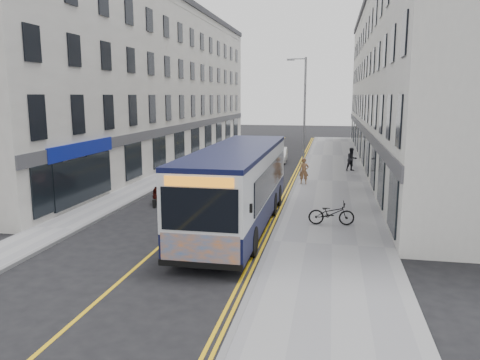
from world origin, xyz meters
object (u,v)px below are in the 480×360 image
at_px(car_white, 279,155).
at_px(car_maroon, 178,185).
at_px(city_bus, 238,184).
at_px(pedestrian_near, 304,171).
at_px(pedestrian_far, 352,159).
at_px(streetlamp, 303,112).
at_px(bicycle, 331,213).

distance_m(car_white, car_maroon, 15.40).
relative_size(city_bus, car_white, 3.15).
height_order(city_bus, car_white, city_bus).
distance_m(pedestrian_near, pedestrian_far, 6.56).
xyz_separation_m(pedestrian_far, car_maroon, (-9.58, -10.56, -0.28)).
bearing_deg(streetlamp, pedestrian_far, 34.65).
bearing_deg(pedestrian_far, car_white, 115.25).
xyz_separation_m(city_bus, car_white, (-0.52, 19.93, -1.25)).
bearing_deg(car_maroon, pedestrian_far, -130.61).
bearing_deg(city_bus, bicycle, 9.56).
relative_size(pedestrian_far, car_white, 0.45).
distance_m(streetlamp, car_white, 8.07).
xyz_separation_m(streetlamp, car_white, (-2.37, 6.72, -3.77)).
distance_m(city_bus, car_maroon, 6.72).
bearing_deg(pedestrian_near, streetlamp, 97.23).
xyz_separation_m(streetlamp, pedestrian_far, (3.41, 2.36, -3.42)).
xyz_separation_m(streetlamp, city_bus, (-1.85, -13.21, -2.53)).
bearing_deg(bicycle, streetlamp, 4.08).
xyz_separation_m(pedestrian_near, pedestrian_far, (3.08, 5.79, 0.04)).
height_order(city_bus, pedestrian_far, city_bus).
height_order(streetlamp, city_bus, streetlamp).
bearing_deg(car_maroon, city_bus, 132.43).
height_order(pedestrian_far, car_white, pedestrian_far).
height_order(city_bus, bicycle, city_bus).
distance_m(pedestrian_far, car_maroon, 14.27).
distance_m(city_bus, pedestrian_near, 10.06).
bearing_deg(bicycle, pedestrian_far, -10.41).
distance_m(pedestrian_far, car_white, 7.25).
xyz_separation_m(streetlamp, pedestrian_near, (0.33, -3.43, -3.46)).
bearing_deg(car_maroon, pedestrian_near, -142.11).
xyz_separation_m(city_bus, pedestrian_near, (2.18, 9.78, -0.93)).
distance_m(pedestrian_near, car_white, 10.51).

